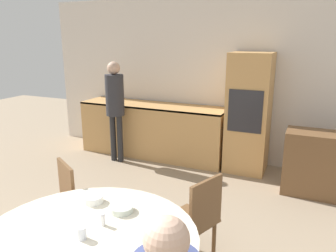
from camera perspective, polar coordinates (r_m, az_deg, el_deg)
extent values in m
cube|color=silver|center=(5.34, 8.98, 7.84)|extent=(6.27, 0.05, 2.60)
cube|color=tan|center=(5.56, -2.68, -0.72)|extent=(2.50, 0.60, 0.89)
cube|color=black|center=(5.46, -2.74, 3.62)|extent=(2.50, 0.60, 0.03)
cube|color=tan|center=(4.97, 13.87, 2.15)|extent=(0.59, 0.58, 1.76)
cube|color=#28282D|center=(4.67, 13.27, 2.48)|extent=(0.47, 0.01, 0.60)
cube|color=brown|center=(4.59, 25.71, -6.13)|extent=(0.99, 0.45, 0.82)
cylinder|color=beige|center=(2.28, -14.01, -18.59)|extent=(1.45, 1.45, 0.03)
cylinder|color=brown|center=(3.46, -23.18, -16.60)|extent=(0.04, 0.04, 0.42)
cylinder|color=brown|center=(3.19, -21.90, -19.34)|extent=(0.04, 0.04, 0.42)
cylinder|color=brown|center=(3.52, -17.91, -15.52)|extent=(0.04, 0.04, 0.42)
cylinder|color=brown|center=(3.25, -16.15, -18.08)|extent=(0.04, 0.04, 0.42)
cube|color=brown|center=(3.24, -20.14, -14.07)|extent=(0.55, 0.55, 0.02)
cube|color=brown|center=(3.18, -17.26, -9.84)|extent=(0.34, 0.22, 0.43)
cylinder|color=brown|center=(3.26, 3.33, -17.31)|extent=(0.04, 0.04, 0.42)
cylinder|color=brown|center=(3.07, -0.93, -19.58)|extent=(0.04, 0.04, 0.42)
cylinder|color=brown|center=(3.10, 7.98, -19.44)|extent=(0.04, 0.04, 0.42)
cube|color=brown|center=(2.96, 3.61, -16.08)|extent=(0.52, 0.52, 0.02)
cube|color=brown|center=(2.74, 6.65, -13.42)|extent=(0.17, 0.36, 0.43)
sphere|color=tan|center=(1.42, -0.29, -19.13)|extent=(0.20, 0.20, 0.20)
cylinder|color=#262628|center=(5.41, -9.53, -2.02)|extent=(0.09, 0.09, 0.77)
cylinder|color=#262628|center=(5.34, -8.36, -2.19)|extent=(0.09, 0.09, 0.77)
cylinder|color=#2D2D33|center=(5.21, -9.26, 5.33)|extent=(0.29, 0.29, 0.64)
sphere|color=tan|center=(5.16, -9.46, 9.93)|extent=(0.20, 0.20, 0.20)
cylinder|color=silver|center=(2.24, -14.82, -17.60)|extent=(0.06, 0.06, 0.08)
cylinder|color=silver|center=(2.49, -8.10, -14.08)|extent=(0.17, 0.17, 0.04)
cylinder|color=white|center=(2.65, -12.85, -12.33)|extent=(0.15, 0.15, 0.05)
cylinder|color=white|center=(2.35, -11.28, -15.80)|extent=(0.03, 0.03, 0.07)
cylinder|color=silver|center=(2.33, -11.34, -14.88)|extent=(0.03, 0.03, 0.01)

